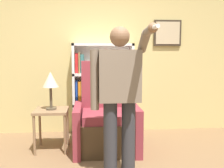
{
  "coord_description": "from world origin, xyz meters",
  "views": [
    {
      "loc": [
        -0.19,
        -2.53,
        1.38
      ],
      "look_at": [
        0.08,
        0.65,
        1.0
      ],
      "focal_mm": 42.0,
      "sensor_mm": 36.0,
      "label": 1
    }
  ],
  "objects_px": {
    "armchair": "(106,122)",
    "table_lamp": "(50,81)",
    "side_table": "(51,116)",
    "person_standing": "(119,93)",
    "bookcase": "(98,90)"
  },
  "relations": [
    {
      "from": "person_standing",
      "to": "table_lamp",
      "type": "xyz_separation_m",
      "value": [
        -0.86,
        0.93,
        0.03
      ]
    },
    {
      "from": "bookcase",
      "to": "side_table",
      "type": "height_order",
      "value": "bookcase"
    },
    {
      "from": "bookcase",
      "to": "person_standing",
      "type": "relative_size",
      "value": 0.93
    },
    {
      "from": "bookcase",
      "to": "side_table",
      "type": "xyz_separation_m",
      "value": [
        -0.69,
        -0.72,
        -0.26
      ]
    },
    {
      "from": "side_table",
      "to": "table_lamp",
      "type": "relative_size",
      "value": 1.1
    },
    {
      "from": "bookcase",
      "to": "person_standing",
      "type": "bearing_deg",
      "value": -84.06
    },
    {
      "from": "armchair",
      "to": "side_table",
      "type": "bearing_deg",
      "value": 179.21
    },
    {
      "from": "side_table",
      "to": "person_standing",
      "type": "bearing_deg",
      "value": -47.27
    },
    {
      "from": "bookcase",
      "to": "armchair",
      "type": "relative_size",
      "value": 1.22
    },
    {
      "from": "side_table",
      "to": "table_lamp",
      "type": "xyz_separation_m",
      "value": [
        -0.0,
        0.0,
        0.49
      ]
    },
    {
      "from": "bookcase",
      "to": "armchair",
      "type": "height_order",
      "value": "bookcase"
    },
    {
      "from": "person_standing",
      "to": "side_table",
      "type": "distance_m",
      "value": 1.35
    },
    {
      "from": "armchair",
      "to": "table_lamp",
      "type": "height_order",
      "value": "armchair"
    },
    {
      "from": "bookcase",
      "to": "table_lamp",
      "type": "bearing_deg",
      "value": -134.01
    },
    {
      "from": "side_table",
      "to": "table_lamp",
      "type": "distance_m",
      "value": 0.49
    }
  ]
}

